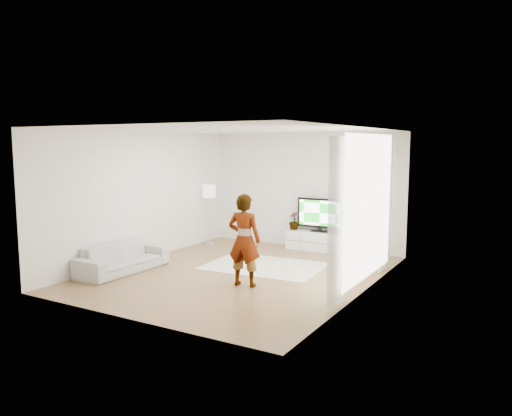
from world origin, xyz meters
The scene contains 17 objects.
floor centered at (0.00, 0.00, 0.00)m, with size 6.00×6.00×0.00m, color olive.
ceiling centered at (0.00, 0.00, 2.80)m, with size 6.00×6.00×0.00m, color white.
wall_left centered at (-2.50, 0.00, 1.40)m, with size 0.02×6.00×2.80m, color white.
wall_right centered at (2.50, 0.00, 1.40)m, with size 0.02×6.00×2.80m, color white.
wall_back centered at (0.00, 3.00, 1.40)m, with size 5.00×0.02×2.80m, color white.
wall_front centered at (0.00, -3.00, 1.40)m, with size 5.00×0.02×2.80m, color white.
window centered at (2.48, 0.30, 1.45)m, with size 0.01×2.60×2.50m, color white.
curtain_near centered at (2.40, -1.00, 1.35)m, with size 0.04×0.70×2.60m, color white.
curtain_far centered at (2.40, 1.60, 1.35)m, with size 0.04×0.70×2.60m, color white.
media_console centered at (0.52, 2.76, 0.22)m, with size 1.59×0.45×0.45m.
television centered at (0.52, 2.79, 0.88)m, with size 1.15×0.23×0.80m.
game_console centered at (1.21, 2.76, 0.55)m, with size 0.05×0.15×0.20m.
potted_plant centered at (-0.16, 2.77, 0.66)m, with size 0.24×0.24×0.44m, color #3F7238.
rug centered at (0.15, 0.74, 0.01)m, with size 2.38×1.71×0.01m, color beige.
player centered at (0.55, -0.71, 0.84)m, with size 0.60×0.40×1.65m, color #334772.
sofa centered at (-2.08, -1.05, 0.28)m, with size 1.94×0.76×0.57m, color #A9A8A4.
floor_lamp centered at (-2.20, 2.08, 1.28)m, with size 0.34×0.34×1.51m.
Camera 1 is at (5.10, -8.10, 2.53)m, focal length 35.00 mm.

